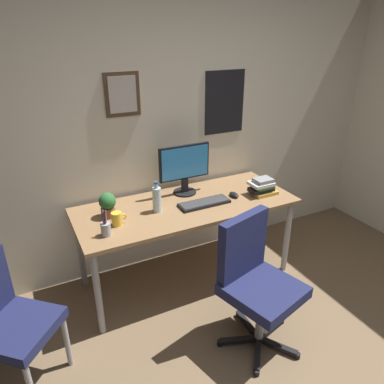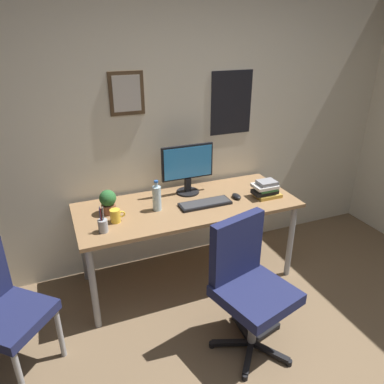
{
  "view_description": "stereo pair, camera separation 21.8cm",
  "coord_description": "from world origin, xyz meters",
  "px_view_note": "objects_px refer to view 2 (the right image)",
  "views": [
    {
      "loc": [
        -1.33,
        -0.73,
        2.07
      ],
      "look_at": [
        -0.15,
        1.6,
        0.88
      ],
      "focal_mm": 34.24,
      "sensor_mm": 36.0,
      "label": 1
    },
    {
      "loc": [
        -1.13,
        -0.82,
        2.07
      ],
      "look_at": [
        -0.15,
        1.6,
        0.88
      ],
      "focal_mm": 34.24,
      "sensor_mm": 36.0,
      "label": 2
    }
  ],
  "objects_px": {
    "book_stack_left": "(266,189)",
    "potted_plant": "(108,201)",
    "monitor": "(188,167)",
    "keyboard": "(205,203)",
    "office_chair": "(248,280)",
    "computer_mouse": "(236,196)",
    "side_chair": "(0,307)",
    "pen_cup": "(103,225)",
    "water_bottle": "(157,198)",
    "coffee_mug_near": "(116,216)"
  },
  "relations": [
    {
      "from": "office_chair",
      "to": "side_chair",
      "type": "distance_m",
      "value": 1.57
    },
    {
      "from": "side_chair",
      "to": "computer_mouse",
      "type": "distance_m",
      "value": 1.91
    },
    {
      "from": "monitor",
      "to": "water_bottle",
      "type": "bearing_deg",
      "value": -147.8
    },
    {
      "from": "monitor",
      "to": "water_bottle",
      "type": "relative_size",
      "value": 1.82
    },
    {
      "from": "water_bottle",
      "to": "office_chair",
      "type": "bearing_deg",
      "value": -66.18
    },
    {
      "from": "monitor",
      "to": "coffee_mug_near",
      "type": "distance_m",
      "value": 0.77
    },
    {
      "from": "office_chair",
      "to": "water_bottle",
      "type": "height_order",
      "value": "water_bottle"
    },
    {
      "from": "coffee_mug_near",
      "to": "computer_mouse",
      "type": "bearing_deg",
      "value": 1.49
    },
    {
      "from": "side_chair",
      "to": "pen_cup",
      "type": "relative_size",
      "value": 4.38
    },
    {
      "from": "book_stack_left",
      "to": "potted_plant",
      "type": "bearing_deg",
      "value": 171.19
    },
    {
      "from": "office_chair",
      "to": "pen_cup",
      "type": "height_order",
      "value": "office_chair"
    },
    {
      "from": "side_chair",
      "to": "keyboard",
      "type": "relative_size",
      "value": 2.03
    },
    {
      "from": "pen_cup",
      "to": "computer_mouse",
      "type": "bearing_deg",
      "value": 6.82
    },
    {
      "from": "office_chair",
      "to": "potted_plant",
      "type": "bearing_deg",
      "value": 128.66
    },
    {
      "from": "monitor",
      "to": "coffee_mug_near",
      "type": "xyz_separation_m",
      "value": [
        -0.69,
        -0.29,
        -0.19
      ]
    },
    {
      "from": "pen_cup",
      "to": "book_stack_left",
      "type": "xyz_separation_m",
      "value": [
        1.39,
        0.07,
        0.01
      ]
    },
    {
      "from": "office_chair",
      "to": "keyboard",
      "type": "distance_m",
      "value": 0.8
    },
    {
      "from": "side_chair",
      "to": "office_chair",
      "type": "bearing_deg",
      "value": -13.76
    },
    {
      "from": "monitor",
      "to": "keyboard",
      "type": "height_order",
      "value": "monitor"
    },
    {
      "from": "monitor",
      "to": "keyboard",
      "type": "xyz_separation_m",
      "value": [
        0.04,
        -0.28,
        -0.23
      ]
    },
    {
      "from": "office_chair",
      "to": "book_stack_left",
      "type": "xyz_separation_m",
      "value": [
        0.57,
        0.71,
        0.27
      ]
    },
    {
      "from": "monitor",
      "to": "office_chair",
      "type": "bearing_deg",
      "value": -88.97
    },
    {
      "from": "water_bottle",
      "to": "book_stack_left",
      "type": "xyz_separation_m",
      "value": [
        0.94,
        -0.11,
        -0.04
      ]
    },
    {
      "from": "keyboard",
      "to": "book_stack_left",
      "type": "bearing_deg",
      "value": -5.26
    },
    {
      "from": "coffee_mug_near",
      "to": "pen_cup",
      "type": "distance_m",
      "value": 0.16
    },
    {
      "from": "keyboard",
      "to": "potted_plant",
      "type": "xyz_separation_m",
      "value": [
        -0.76,
        0.15,
        0.09
      ]
    },
    {
      "from": "computer_mouse",
      "to": "monitor",
      "type": "bearing_deg",
      "value": 142.34
    },
    {
      "from": "keyboard",
      "to": "computer_mouse",
      "type": "bearing_deg",
      "value": 3.34
    },
    {
      "from": "keyboard",
      "to": "water_bottle",
      "type": "distance_m",
      "value": 0.41
    },
    {
      "from": "potted_plant",
      "to": "pen_cup",
      "type": "height_order",
      "value": "pen_cup"
    },
    {
      "from": "side_chair",
      "to": "book_stack_left",
      "type": "xyz_separation_m",
      "value": [
        2.09,
        0.34,
        0.3
      ]
    },
    {
      "from": "keyboard",
      "to": "potted_plant",
      "type": "distance_m",
      "value": 0.78
    },
    {
      "from": "monitor",
      "to": "keyboard",
      "type": "distance_m",
      "value": 0.36
    },
    {
      "from": "potted_plant",
      "to": "water_bottle",
      "type": "bearing_deg",
      "value": -13.47
    },
    {
      "from": "keyboard",
      "to": "coffee_mug_near",
      "type": "distance_m",
      "value": 0.74
    },
    {
      "from": "side_chair",
      "to": "water_bottle",
      "type": "relative_size",
      "value": 3.47
    },
    {
      "from": "computer_mouse",
      "to": "pen_cup",
      "type": "height_order",
      "value": "pen_cup"
    },
    {
      "from": "office_chair",
      "to": "book_stack_left",
      "type": "bearing_deg",
      "value": 51.41
    },
    {
      "from": "pen_cup",
      "to": "potted_plant",
      "type": "bearing_deg",
      "value": 71.75
    },
    {
      "from": "potted_plant",
      "to": "side_chair",
      "type": "bearing_deg",
      "value": -145.35
    },
    {
      "from": "coffee_mug_near",
      "to": "potted_plant",
      "type": "height_order",
      "value": "potted_plant"
    },
    {
      "from": "office_chair",
      "to": "potted_plant",
      "type": "distance_m",
      "value": 1.21
    },
    {
      "from": "water_bottle",
      "to": "keyboard",
      "type": "bearing_deg",
      "value": -9.28
    },
    {
      "from": "keyboard",
      "to": "pen_cup",
      "type": "height_order",
      "value": "pen_cup"
    },
    {
      "from": "office_chair",
      "to": "coffee_mug_near",
      "type": "relative_size",
      "value": 8.26
    },
    {
      "from": "office_chair",
      "to": "book_stack_left",
      "type": "height_order",
      "value": "office_chair"
    },
    {
      "from": "keyboard",
      "to": "book_stack_left",
      "type": "xyz_separation_m",
      "value": [
        0.55,
        -0.05,
        0.06
      ]
    },
    {
      "from": "keyboard",
      "to": "potted_plant",
      "type": "bearing_deg",
      "value": 168.67
    },
    {
      "from": "water_bottle",
      "to": "computer_mouse",
      "type": "bearing_deg",
      "value": -3.83
    },
    {
      "from": "keyboard",
      "to": "computer_mouse",
      "type": "distance_m",
      "value": 0.3
    }
  ]
}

